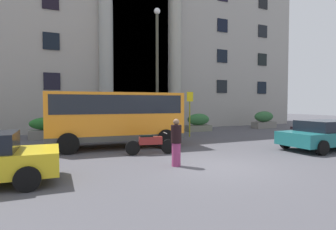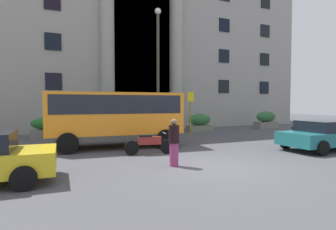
# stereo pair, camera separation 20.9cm
# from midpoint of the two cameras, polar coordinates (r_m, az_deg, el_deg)

# --- Properties ---
(ground_plane) EXTENTS (80.00, 64.00, 0.12)m
(ground_plane) POSITION_cam_midpoint_polar(r_m,az_deg,el_deg) (9.51, 10.86, -10.90)
(ground_plane) COLOR #4D4C52
(office_building_facade) EXTENTS (35.51, 9.76, 16.56)m
(office_building_facade) POSITION_cam_midpoint_polar(r_m,az_deg,el_deg) (26.33, -12.12, 15.92)
(office_building_facade) COLOR #9B9790
(office_building_facade) RESTS_ON ground_plane
(orange_minibus) EXTENTS (6.36, 3.15, 2.62)m
(orange_minibus) POSITION_cam_midpoint_polar(r_m,az_deg,el_deg) (13.46, -10.49, 0.08)
(orange_minibus) COLOR orange
(orange_minibus) RESTS_ON ground_plane
(bus_stop_sign) EXTENTS (0.44, 0.08, 2.84)m
(bus_stop_sign) POSITION_cam_midpoint_polar(r_m,az_deg,el_deg) (17.28, 5.05, 1.20)
(bus_stop_sign) COLOR #93971C
(bus_stop_sign) RESTS_ON ground_plane
(hedge_planter_entrance_right) EXTENTS (2.05, 0.86, 1.29)m
(hedge_planter_entrance_right) POSITION_cam_midpoint_polar(r_m,az_deg,el_deg) (17.94, -23.37, -2.54)
(hedge_planter_entrance_right) COLOR gray
(hedge_planter_entrance_right) RESTS_ON ground_plane
(hedge_planter_far_east) EXTENTS (1.92, 0.90, 1.34)m
(hedge_planter_far_east) POSITION_cam_midpoint_polar(r_m,az_deg,el_deg) (20.89, 6.93, -1.61)
(hedge_planter_far_east) COLOR gray
(hedge_planter_far_east) RESTS_ON ground_plane
(hedge_planter_east) EXTENTS (2.05, 0.87, 1.44)m
(hedge_planter_east) POSITION_cam_midpoint_polar(r_m,az_deg,el_deg) (24.62, 19.96, -1.01)
(hedge_planter_east) COLOR slate
(hedge_planter_east) RESTS_ON ground_plane
(hedge_planter_far_west) EXTENTS (1.66, 0.80, 1.40)m
(hedge_planter_far_west) POSITION_cam_midpoint_polar(r_m,az_deg,el_deg) (19.02, -6.76, -1.91)
(hedge_planter_far_west) COLOR #636658
(hedge_planter_far_west) RESTS_ON ground_plane
(parked_estate_mid) EXTENTS (4.51, 2.11, 1.34)m
(parked_estate_mid) POSITION_cam_midpoint_polar(r_m,az_deg,el_deg) (14.56, 30.60, -3.53)
(parked_estate_mid) COLOR #1D696C
(parked_estate_mid) RESTS_ON ground_plane
(scooter_by_planter) EXTENTS (2.08, 0.62, 0.89)m
(scooter_by_planter) POSITION_cam_midpoint_polar(r_m,az_deg,el_deg) (11.42, -3.56, -5.94)
(scooter_by_planter) COLOR black
(scooter_by_planter) RESTS_ON ground_plane
(motorcycle_near_kerb) EXTENTS (1.90, 0.55, 0.89)m
(motorcycle_near_kerb) POSITION_cam_midpoint_polar(r_m,az_deg,el_deg) (17.00, 25.82, -3.43)
(motorcycle_near_kerb) COLOR black
(motorcycle_near_kerb) RESTS_ON ground_plane
(pedestrian_woman_with_bag) EXTENTS (0.36, 0.36, 1.61)m
(pedestrian_woman_with_bag) POSITION_cam_midpoint_polar(r_m,az_deg,el_deg) (9.27, 1.90, -5.76)
(pedestrian_woman_with_bag) COLOR #933464
(pedestrian_woman_with_bag) RESTS_ON ground_plane
(lamppost_plaza_centre) EXTENTS (0.40, 0.40, 8.25)m
(lamppost_plaza_centre) POSITION_cam_midpoint_polar(r_m,az_deg,el_deg) (18.04, -1.77, 10.86)
(lamppost_plaza_centre) COLOR #3E3E30
(lamppost_plaza_centre) RESTS_ON ground_plane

